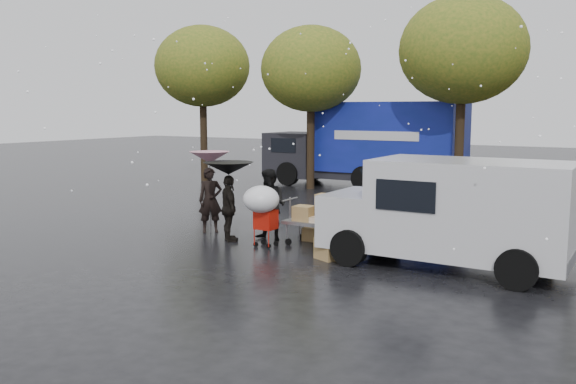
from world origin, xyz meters
The scene contains 14 objects.
ground centered at (0.00, 0.00, 0.00)m, with size 90.00×90.00×0.00m, color black.
person_pink centered at (-1.41, 0.88, 0.85)m, with size 0.62×0.41×1.70m, color black.
person_middle centered at (0.45, 0.89, 0.88)m, with size 0.85×0.67×1.76m, color black.
person_black centered at (-0.33, 0.23, 0.81)m, with size 0.95×0.40×1.63m, color black.
umbrella_pink centered at (-1.41, 0.88, 1.97)m, with size 1.04×1.04×2.12m.
umbrella_black centered at (-0.33, 0.23, 1.79)m, with size 1.22×1.22×1.94m.
vendor_cart centered at (1.82, 0.92, 0.73)m, with size 1.52×0.80×1.27m.
shopping_cart centered at (0.76, 0.05, 1.06)m, with size 0.84×0.84×1.46m.
white_van centered at (5.01, 0.57, 1.16)m, with size 4.91×2.18×2.20m.
blue_truck centered at (-1.68, 11.61, 1.76)m, with size 8.30×2.60×3.50m.
box_ground_near centered at (2.57, -0.11, 0.23)m, with size 0.51×0.41×0.46m, color olive.
box_ground_far centered at (1.39, 1.32, 0.17)m, with size 0.43×0.33×0.33m, color olive.
yellow_taxi centered at (5.86, 11.92, 0.74)m, with size 1.75×4.35×1.48m, color yellow.
tree_row centered at (-0.47, 10.00, 5.02)m, with size 21.60×4.40×7.12m.
Camera 1 is at (8.47, -11.52, 3.19)m, focal length 38.00 mm.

